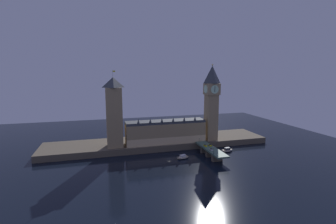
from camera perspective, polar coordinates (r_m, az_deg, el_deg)
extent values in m
plane|color=black|center=(211.58, 0.22, -10.84)|extent=(400.00, 400.00, 0.00)
cube|color=brown|center=(246.58, -2.27, -7.22)|extent=(220.00, 42.00, 5.85)
cube|color=#9E845B|center=(234.76, -0.55, -4.88)|extent=(76.26, 16.31, 19.25)
cube|color=beige|center=(228.64, -0.01, -6.86)|extent=(76.26, 0.20, 6.93)
cube|color=#383D42|center=(232.39, -0.55, -2.29)|extent=(76.26, 15.01, 2.40)
cone|color=#383D42|center=(219.63, -6.97, -2.14)|extent=(2.40, 2.40, 4.24)
cone|color=#383D42|center=(221.47, -4.18, -2.00)|extent=(2.40, 2.40, 4.24)
cone|color=#383D42|center=(223.82, -1.44, -1.87)|extent=(2.40, 2.40, 4.24)
cone|color=#383D42|center=(226.67, 1.23, -1.72)|extent=(2.40, 2.40, 4.24)
cone|color=#383D42|center=(230.00, 3.83, -1.59)|extent=(2.40, 2.40, 4.24)
cone|color=#383D42|center=(233.80, 6.35, -1.45)|extent=(2.40, 2.40, 4.24)
cube|color=#9E845B|center=(246.32, 10.04, -1.24)|extent=(10.86, 10.86, 45.42)
cube|color=#9E845B|center=(242.92, 10.23, 5.33)|extent=(12.81, 12.81, 11.15)
cylinder|color=#B7E5B7|center=(237.07, 10.91, 5.23)|extent=(8.17, 0.25, 8.17)
cylinder|color=#B7E5B7|center=(248.81, 9.57, 5.44)|extent=(8.17, 0.25, 8.17)
cylinder|color=#B7E5B7|center=(245.83, 11.60, 5.34)|extent=(0.25, 8.17, 8.17)
cylinder|color=#B7E5B7|center=(240.16, 8.82, 5.33)|extent=(0.25, 8.17, 8.17)
cube|color=black|center=(236.86, 10.94, 5.37)|extent=(0.36, 0.10, 6.13)
pyramid|color=#383D42|center=(242.45, 10.32, 8.66)|extent=(12.81, 12.81, 17.02)
sphere|color=gold|center=(242.58, 10.38, 10.86)|extent=(1.60, 1.60, 1.60)
cube|color=#9E845B|center=(223.60, -12.49, -1.26)|extent=(13.85, 13.85, 53.87)
pyramid|color=#383D42|center=(220.26, -12.77, 6.81)|extent=(14.13, 14.13, 9.00)
cylinder|color=#99999E|center=(220.12, -12.84, 8.76)|extent=(0.24, 0.24, 6.00)
cube|color=gold|center=(220.18, -12.57, 9.31)|extent=(2.00, 0.08, 1.20)
cube|color=#476656|center=(217.46, 10.05, -8.58)|extent=(10.49, 46.00, 1.40)
cube|color=brown|center=(208.88, 11.40, -10.43)|extent=(8.91, 3.20, 5.96)
cube|color=brown|center=(218.60, 10.03, -9.50)|extent=(8.91, 3.20, 5.96)
cube|color=brown|center=(228.48, 8.77, -8.64)|extent=(8.91, 3.20, 5.96)
cube|color=yellow|center=(222.20, 8.73, -7.81)|extent=(1.93, 4.38, 0.80)
cube|color=black|center=(222.02, 8.74, -7.66)|extent=(1.58, 1.97, 0.45)
cylinder|color=black|center=(223.10, 8.37, -7.80)|extent=(0.22, 0.64, 0.64)
cylinder|color=black|center=(223.82, 8.80, -7.76)|extent=(0.22, 0.64, 0.64)
cylinder|color=black|center=(220.73, 8.66, -7.99)|extent=(0.22, 0.64, 0.64)
cylinder|color=black|center=(221.46, 9.10, -7.95)|extent=(0.22, 0.64, 0.64)
cube|color=silver|center=(211.82, 10.08, -8.69)|extent=(1.88, 4.07, 0.88)
cube|color=black|center=(211.62, 10.09, -8.51)|extent=(1.54, 1.83, 0.45)
cylinder|color=black|center=(212.62, 9.71, -8.69)|extent=(0.22, 0.64, 0.64)
cylinder|color=black|center=(213.36, 10.15, -8.64)|extent=(0.22, 0.64, 0.64)
cylinder|color=black|center=(210.46, 10.01, -8.89)|extent=(0.22, 0.64, 0.64)
cylinder|color=black|center=(211.21, 10.45, -8.83)|extent=(0.22, 0.64, 0.64)
cube|color=yellow|center=(223.94, 9.84, -7.70)|extent=(1.99, 4.15, 0.88)
cube|color=black|center=(223.76, 9.84, -7.53)|extent=(1.63, 1.87, 0.45)
cylinder|color=black|center=(223.32, 10.20, -7.83)|extent=(0.22, 0.64, 0.64)
cylinder|color=black|center=(222.53, 9.75, -7.88)|extent=(0.22, 0.64, 0.64)
cylinder|color=black|center=(225.53, 9.91, -7.66)|extent=(0.22, 0.64, 0.64)
cylinder|color=black|center=(224.75, 9.47, -7.70)|extent=(0.22, 0.64, 0.64)
cylinder|color=black|center=(202.59, 10.69, -9.60)|extent=(0.28, 0.28, 0.81)
cylinder|color=navy|center=(202.35, 10.69, -9.40)|extent=(0.38, 0.38, 0.68)
sphere|color=tan|center=(202.21, 10.70, -9.28)|extent=(0.22, 0.22, 0.22)
cylinder|color=black|center=(222.59, 10.68, -7.88)|extent=(0.28, 0.28, 0.85)
cylinder|color=black|center=(222.37, 10.69, -7.68)|extent=(0.38, 0.38, 0.71)
sphere|color=tan|center=(222.24, 10.69, -7.57)|extent=(0.23, 0.23, 0.23)
cylinder|color=#2D3333|center=(202.50, 10.58, -9.65)|extent=(0.56, 0.56, 0.50)
cylinder|color=#2D3333|center=(201.61, 10.60, -8.88)|extent=(0.18, 0.18, 5.24)
sphere|color=#F9E5A3|center=(200.66, 10.63, -8.01)|extent=(0.60, 0.60, 0.60)
sphere|color=#F9E5A3|center=(200.57, 10.51, -8.12)|extent=(0.44, 0.44, 0.44)
sphere|color=#F9E5A3|center=(200.96, 10.74, -8.10)|extent=(0.44, 0.44, 0.44)
cylinder|color=#2D3333|center=(219.32, 11.25, -8.20)|extent=(0.56, 0.56, 0.50)
cylinder|color=#2D3333|center=(218.48, 11.28, -7.46)|extent=(0.18, 0.18, 5.38)
sphere|color=#F9E5A3|center=(217.59, 11.30, -6.65)|extent=(0.60, 0.60, 0.60)
sphere|color=#F9E5A3|center=(217.48, 11.19, -6.75)|extent=(0.44, 0.44, 0.44)
sphere|color=#F9E5A3|center=(217.88, 11.41, -6.72)|extent=(0.44, 0.44, 0.44)
cylinder|color=#2D3333|center=(228.00, 7.31, -7.43)|extent=(0.56, 0.56, 0.50)
cylinder|color=#2D3333|center=(227.20, 7.32, -6.73)|extent=(0.18, 0.18, 5.24)
sphere|color=#F9E5A3|center=(226.37, 7.34, -5.96)|extent=(0.60, 0.60, 0.60)
sphere|color=#F9E5A3|center=(226.29, 7.23, -6.05)|extent=(0.44, 0.44, 0.44)
sphere|color=#F9E5A3|center=(226.63, 7.44, -6.03)|extent=(0.44, 0.44, 0.44)
ellipsoid|color=#B2A893|center=(211.37, 3.48, -10.64)|extent=(11.41, 6.69, 1.68)
cube|color=tan|center=(211.12, 3.48, -10.44)|extent=(9.96, 5.55, 0.24)
cube|color=silver|center=(210.80, 3.49, -10.20)|extent=(5.30, 3.73, 1.68)
ellipsoid|color=#B2A893|center=(235.09, 13.70, -8.80)|extent=(12.17, 7.06, 1.95)
cube|color=tan|center=(234.83, 13.71, -8.59)|extent=(10.62, 5.85, 0.24)
cube|color=#2D333D|center=(234.50, 13.72, -8.34)|extent=(5.65, 3.95, 1.95)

